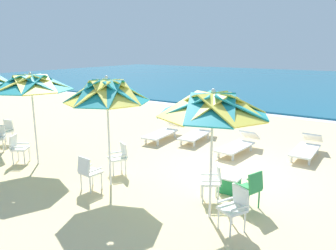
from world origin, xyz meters
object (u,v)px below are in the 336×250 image
Objects in this scene: beach_umbrella_0 at (213,106)px; beach_umbrella_1 at (107,93)px; beach_umbrella_2 at (31,84)px; sun_lounger_3 at (163,132)px; plastic_chair_0 at (235,206)px; sun_lounger_1 at (238,145)px; plastic_chair_6 at (6,130)px; sun_lounger_0 at (307,148)px; sun_lounger_2 at (197,133)px; plastic_chair_5 at (18,147)px; plastic_chair_3 at (89,171)px; plastic_chair_2 at (250,187)px; plastic_chair_1 at (213,180)px; plastic_chair_4 at (119,156)px; cooler_box at (229,185)px.

beach_umbrella_0 is 0.96× the size of beach_umbrella_1.
beach_umbrella_2 reaches higher than sun_lounger_3.
plastic_chair_0 is 0.31× the size of beach_umbrella_2.
plastic_chair_6 is at bearing -153.86° from sun_lounger_1.
sun_lounger_1 is at bearing -155.91° from sun_lounger_0.
sun_lounger_2 is at bearing 163.18° from sun_lounger_1.
plastic_chair_5 is 6.98m from sun_lounger_1.
plastic_chair_2 is at bearing 19.29° from plastic_chair_3.
plastic_chair_1 is at bearing 7.59° from beach_umbrella_2.
plastic_chair_0 is 0.40× the size of sun_lounger_0.
beach_umbrella_2 is at bearing -172.76° from plastic_chair_2.
sun_lounger_2 is at bearing 61.14° from beach_umbrella_2.
plastic_chair_1 is 8.39m from plastic_chair_6.
beach_umbrella_1 is at bearing -63.70° from plastic_chair_4.
sun_lounger_1 is (5.19, 4.67, -0.22)m from plastic_chair_5.
plastic_chair_0 is 0.40× the size of sun_lounger_3.
beach_umbrella_2 reaches higher than plastic_chair_5.
plastic_chair_5 is 1.00× the size of plastic_chair_6.
sun_lounger_3 is at bearing 39.48° from plastic_chair_6.
cooler_box is (6.23, 1.58, -0.30)m from plastic_chair_5.
plastic_chair_3 is 5.00m from sun_lounger_3.
beach_umbrella_1 is 6.18m from plastic_chair_6.
plastic_chair_1 is at bearing 23.33° from plastic_chair_3.
beach_umbrella_1 is at bearing -154.75° from cooler_box.
beach_umbrella_0 is 1.25× the size of sun_lounger_0.
plastic_chair_3 is 3.45m from cooler_box.
plastic_chair_0 is 1.00× the size of plastic_chair_6.
plastic_chair_1 is at bearing 112.44° from beach_umbrella_0.
sun_lounger_0 is 0.98× the size of sun_lounger_2.
plastic_chair_4 is (-0.15, 1.28, 0.00)m from plastic_chair_3.
sun_lounger_2 is at bearing 57.67° from plastic_chair_5.
beach_umbrella_0 is 1.22× the size of sun_lounger_2.
plastic_chair_5 is at bearing -161.13° from plastic_chair_4.
plastic_chair_1 is 1.00× the size of plastic_chair_4.
plastic_chair_3 is 1.00× the size of plastic_chair_4.
beach_umbrella_1 is 1.30× the size of sun_lounger_0.
beach_umbrella_0 is at bearing -14.46° from plastic_chair_4.
cooler_box is (-0.94, -3.97, -0.08)m from sun_lounger_0.
sun_lounger_0 is at bearing 55.25° from beach_umbrella_1.
plastic_chair_2 reaches higher than sun_lounger_2.
sun_lounger_1 is (-1.81, 4.59, -0.22)m from plastic_chair_0.
sun_lounger_3 is at bearing 107.67° from beach_umbrella_1.
plastic_chair_0 is 9.36m from plastic_chair_6.
plastic_chair_3 reaches higher than sun_lounger_0.
plastic_chair_6 is (-9.25, -0.08, 0.00)m from plastic_chair_2.
plastic_chair_1 is 1.00× the size of plastic_chair_2.
sun_lounger_3 is 4.37× the size of cooler_box.
plastic_chair_1 and plastic_chair_2 have the same top height.
beach_umbrella_0 is at bearing 165.18° from plastic_chair_0.
plastic_chair_3 is (-0.23, -0.51, -1.89)m from beach_umbrella_1.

